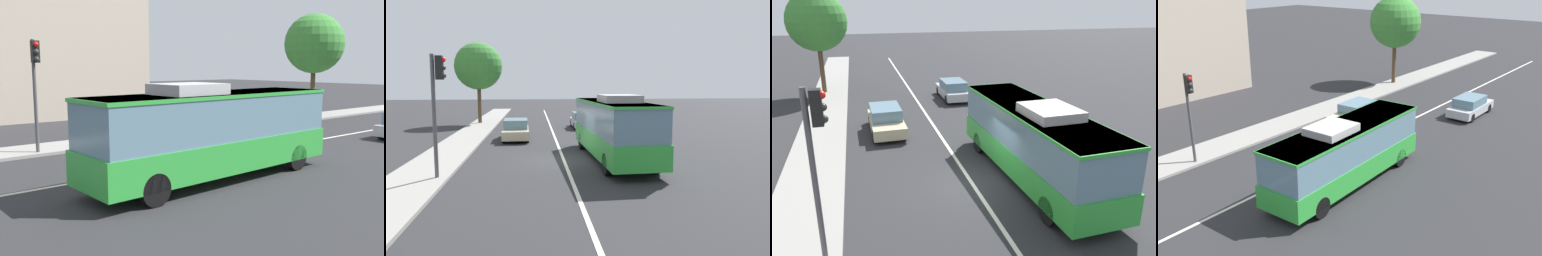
% 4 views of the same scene
% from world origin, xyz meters
% --- Properties ---
extents(ground_plane, '(160.00, 160.00, 0.00)m').
position_xyz_m(ground_plane, '(0.00, 0.00, 0.00)').
color(ground_plane, '#28282B').
extents(sidewalk_kerb, '(80.00, 2.67, 0.14)m').
position_xyz_m(sidewalk_kerb, '(0.00, 6.44, 0.07)').
color(sidewalk_kerb, gray).
rests_on(sidewalk_kerb, ground_plane).
extents(lane_centre_line, '(76.00, 0.16, 0.01)m').
position_xyz_m(lane_centre_line, '(0.00, 0.00, 0.01)').
color(lane_centre_line, silver).
rests_on(lane_centre_line, ground_plane).
extents(transit_bus, '(10.09, 2.87, 3.46)m').
position_xyz_m(transit_bus, '(-0.15, -2.61, 1.81)').
color(transit_bus, green).
rests_on(transit_bus, ground_plane).
extents(sedan_beige, '(4.55, 1.92, 1.46)m').
position_xyz_m(sedan_beige, '(7.73, 2.85, 0.72)').
color(sedan_beige, '#C6B793').
rests_on(sedan_beige, ground_plane).
extents(sedan_silver, '(4.51, 1.83, 1.46)m').
position_xyz_m(sedan_silver, '(14.29, -2.82, 0.72)').
color(sedan_silver, '#B7BABF').
rests_on(sedan_silver, ground_plane).
extents(traffic_light_near_corner, '(0.32, 0.62, 5.20)m').
position_xyz_m(traffic_light_near_corner, '(-3.58, 5.42, 3.56)').
color(traffic_light_near_corner, '#47474C').
rests_on(traffic_light_near_corner, ground_plane).
extents(street_tree_kerbside_left, '(4.64, 4.64, 8.08)m').
position_xyz_m(street_tree_kerbside_left, '(18.80, 6.92, 5.74)').
color(street_tree_kerbside_left, '#4C3823').
rests_on(street_tree_kerbside_left, ground_plane).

